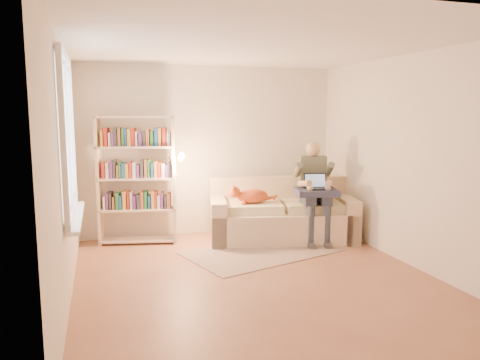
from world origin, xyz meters
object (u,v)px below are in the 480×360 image
object	(u,v)px
cat	(248,196)
laptop	(315,185)
sofa	(281,217)
bookshelf	(137,173)
person	(314,185)

from	to	relation	value
cat	laptop	size ratio (longest dim) A/B	1.94
sofa	laptop	bearing A→B (deg)	-32.41
sofa	cat	distance (m)	0.64
laptop	bookshelf	size ratio (longest dim) A/B	0.20
cat	laptop	distance (m)	0.98
sofa	cat	xyz separation A→B (m)	(-0.53, -0.03, 0.36)
person	laptop	size ratio (longest dim) A/B	3.94
cat	sofa	bearing A→B (deg)	14.78
person	cat	world-z (taller)	person
bookshelf	sofa	bearing A→B (deg)	2.04
person	bookshelf	bearing A→B (deg)	178.14
laptop	bookshelf	xyz separation A→B (m)	(-2.45, 0.73, 0.17)
sofa	cat	size ratio (longest dim) A/B	3.17
sofa	bookshelf	xyz separation A→B (m)	(-2.08, 0.37, 0.70)
cat	bookshelf	distance (m)	1.63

